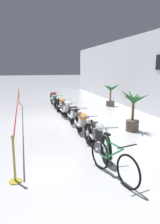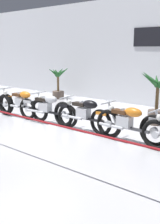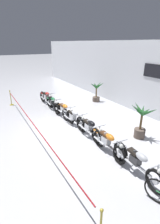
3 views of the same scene
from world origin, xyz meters
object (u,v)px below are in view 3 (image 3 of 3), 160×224
motorcycle_red_0 (47,98)px  motorcycle_black_4 (89,129)px  motorcycle_silver_6 (136,162)px  stanchion_far_left (23,113)px  motorcycle_orange_5 (107,142)px  potted_palm_left_of_row (96,93)px  motorcycle_silver_3 (73,118)px  motorcycle_orange_2 (64,111)px  potted_palm_right_of_row (141,122)px  motorcycle_green_1 (52,103)px

motorcycle_red_0 → motorcycle_black_4: bearing=0.7°
motorcycle_silver_6 → stanchion_far_left: size_ratio=0.23×
motorcycle_orange_5 → potted_palm_left_of_row: potted_palm_left_of_row is taller
stanchion_far_left → motorcycle_silver_3: bearing=60.3°
motorcycle_orange_2 → motorcycle_black_4: motorcycle_black_4 is taller
motorcycle_silver_3 → motorcycle_silver_6: bearing=1.0°
motorcycle_silver_6 → potted_palm_left_of_row: 7.79m
potted_palm_right_of_row → stanchion_far_left: bearing=-131.7°
motorcycle_black_4 → potted_palm_left_of_row: bearing=141.8°
potted_palm_right_of_row → motorcycle_orange_2: bearing=-150.9°
motorcycle_black_4 → motorcycle_green_1: bearing=-178.2°
motorcycle_orange_5 → potted_palm_right_of_row: size_ratio=1.40×
motorcycle_red_0 → motorcycle_black_4: (5.39, 0.06, -0.00)m
motorcycle_black_4 → potted_palm_right_of_row: bearing=61.3°
motorcycle_green_1 → motorcycle_silver_3: bearing=1.8°
potted_palm_right_of_row → potted_palm_left_of_row: bearing=166.0°
motorcycle_silver_3 → potted_palm_left_of_row: bearing=129.7°
motorcycle_green_1 → motorcycle_orange_5: bearing=1.2°
potted_palm_right_of_row → stanchion_far_left: 5.73m
motorcycle_black_4 → potted_palm_left_of_row: size_ratio=1.61×
motorcycle_black_4 → motorcycle_orange_5: 1.29m
stanchion_far_left → motorcycle_orange_5: bearing=29.3°
motorcycle_orange_5 → motorcycle_black_4: bearing=179.4°
motorcycle_green_1 → potted_palm_left_of_row: potted_palm_left_of_row is taller
motorcycle_silver_3 → potted_palm_right_of_row: potted_palm_right_of_row is taller
motorcycle_red_0 → stanchion_far_left: (2.68, -2.19, 0.26)m
motorcycle_orange_5 → potted_palm_left_of_row: (-5.56, 3.37, 0.19)m
motorcycle_orange_5 → stanchion_far_left: stanchion_far_left is taller
motorcycle_red_0 → motorcycle_orange_5: (6.68, 0.05, -0.01)m
potted_palm_left_of_row → motorcycle_silver_6: bearing=-25.3°
motorcycle_black_4 → motorcycle_silver_6: size_ratio=0.98×
motorcycle_silver_3 → motorcycle_black_4: (1.44, 0.04, 0.01)m
motorcycle_silver_3 → motorcycle_silver_6: motorcycle_silver_6 is taller
motorcycle_orange_5 → potted_palm_left_of_row: bearing=148.8°
motorcycle_silver_3 → stanchion_far_left: 2.56m
motorcycle_orange_2 → stanchion_far_left: (-0.10, -2.21, 0.27)m
motorcycle_black_4 → motorcycle_orange_5: bearing=-0.6°
motorcycle_orange_2 → motorcycle_orange_5: size_ratio=1.05×
motorcycle_red_0 → stanchion_far_left: 3.47m
motorcycle_green_1 → stanchion_far_left: (1.44, -2.12, 0.28)m
motorcycle_orange_2 → motorcycle_silver_3: (1.16, -0.01, -0.00)m
motorcycle_orange_2 → stanchion_far_left: bearing=-92.5°
potted_palm_left_of_row → stanchion_far_left: size_ratio=0.14×
motorcycle_silver_6 → potted_palm_right_of_row: (-1.66, 2.00, 0.31)m
motorcycle_green_1 → motorcycle_silver_6: motorcycle_silver_6 is taller
motorcycle_black_4 → motorcycle_silver_6: motorcycle_silver_6 is taller
motorcycle_red_0 → potted_palm_right_of_row: (6.49, 2.09, 0.31)m
motorcycle_red_0 → potted_palm_left_of_row: size_ratio=1.53×
motorcycle_orange_2 → potted_palm_right_of_row: (3.71, 2.06, 0.33)m
motorcycle_silver_3 → potted_palm_left_of_row: 4.43m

